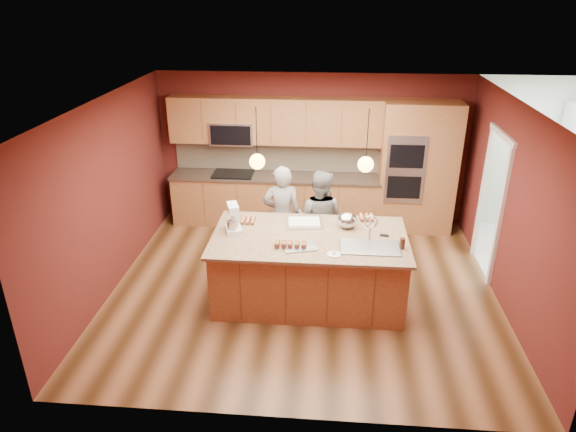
# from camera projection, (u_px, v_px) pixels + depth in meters

# --- Properties ---
(floor) EXTENTS (5.50, 5.50, 0.00)m
(floor) POSITION_uv_depth(u_px,v_px,m) (303.00, 287.00, 7.53)
(floor) COLOR #402611
(floor) RESTS_ON ground
(ceiling) EXTENTS (5.50, 5.50, 0.00)m
(ceiling) POSITION_uv_depth(u_px,v_px,m) (306.00, 103.00, 6.42)
(ceiling) COLOR white
(ceiling) RESTS_ON ground
(wall_back) EXTENTS (5.50, 0.00, 5.50)m
(wall_back) POSITION_uv_depth(u_px,v_px,m) (312.00, 149.00, 9.24)
(wall_back) COLOR #511916
(wall_back) RESTS_ON ground
(wall_front) EXTENTS (5.50, 0.00, 5.50)m
(wall_front) POSITION_uv_depth(u_px,v_px,m) (290.00, 308.00, 4.70)
(wall_front) COLOR #511916
(wall_front) RESTS_ON ground
(wall_left) EXTENTS (0.00, 5.00, 5.00)m
(wall_left) POSITION_uv_depth(u_px,v_px,m) (109.00, 196.00, 7.18)
(wall_left) COLOR #511916
(wall_left) RESTS_ON ground
(wall_right) EXTENTS (0.00, 5.00, 5.00)m
(wall_right) POSITION_uv_depth(u_px,v_px,m) (513.00, 209.00, 6.76)
(wall_right) COLOR #511916
(wall_right) RESTS_ON ground
(cabinet_run) EXTENTS (3.74, 0.64, 2.30)m
(cabinet_run) POSITION_uv_depth(u_px,v_px,m) (273.00, 172.00, 9.22)
(cabinet_run) COLOR brown
(cabinet_run) RESTS_ON floor
(oven_column) EXTENTS (1.30, 0.62, 2.30)m
(oven_column) POSITION_uv_depth(u_px,v_px,m) (417.00, 168.00, 8.91)
(oven_column) COLOR brown
(oven_column) RESTS_ON floor
(doorway_trim) EXTENTS (0.08, 1.11, 2.20)m
(doorway_trim) POSITION_uv_depth(u_px,v_px,m) (491.00, 206.00, 7.62)
(doorway_trim) COLOR silver
(doorway_trim) RESTS_ON wall_right
(pendant_left) EXTENTS (0.20, 0.20, 0.80)m
(pendant_left) POSITION_uv_depth(u_px,v_px,m) (257.00, 161.00, 6.52)
(pendant_left) COLOR black
(pendant_left) RESTS_ON ceiling
(pendant_right) EXTENTS (0.20, 0.20, 0.80)m
(pendant_right) POSITION_uv_depth(u_px,v_px,m) (366.00, 164.00, 6.42)
(pendant_right) COLOR black
(pendant_right) RESTS_ON ceiling
(island) EXTENTS (2.63, 1.47, 1.35)m
(island) POSITION_uv_depth(u_px,v_px,m) (310.00, 267.00, 7.08)
(island) COLOR brown
(island) RESTS_ON floor
(person_left) EXTENTS (0.62, 0.44, 1.61)m
(person_left) POSITION_uv_depth(u_px,v_px,m) (282.00, 216.00, 7.89)
(person_left) COLOR black
(person_left) RESTS_ON floor
(person_right) EXTENTS (0.89, 0.77, 1.56)m
(person_right) POSITION_uv_depth(u_px,v_px,m) (319.00, 219.00, 7.86)
(person_right) COLOR slate
(person_right) RESTS_ON floor
(stand_mixer) EXTENTS (0.28, 0.33, 0.39)m
(stand_mixer) POSITION_uv_depth(u_px,v_px,m) (233.00, 220.00, 6.97)
(stand_mixer) COLOR white
(stand_mixer) RESTS_ON island
(sheet_cake) EXTENTS (0.54, 0.42, 0.05)m
(sheet_cake) POSITION_uv_depth(u_px,v_px,m) (304.00, 223.00, 7.23)
(sheet_cake) COLOR white
(sheet_cake) RESTS_ON island
(cooling_rack) EXTENTS (0.49, 0.41, 0.02)m
(cooling_rack) POSITION_uv_depth(u_px,v_px,m) (299.00, 246.00, 6.60)
(cooling_rack) COLOR #B0B3B8
(cooling_rack) RESTS_ON island
(mixing_bowl) EXTENTS (0.27, 0.27, 0.23)m
(mixing_bowl) POSITION_uv_depth(u_px,v_px,m) (347.00, 220.00, 7.10)
(mixing_bowl) COLOR silver
(mixing_bowl) RESTS_ON island
(plate) EXTENTS (0.17, 0.17, 0.01)m
(plate) POSITION_uv_depth(u_px,v_px,m) (334.00, 254.00, 6.41)
(plate) COLOR white
(plate) RESTS_ON island
(tumbler) EXTENTS (0.07, 0.07, 0.14)m
(tumbler) POSITION_uv_depth(u_px,v_px,m) (402.00, 243.00, 6.55)
(tumbler) COLOR #36190E
(tumbler) RESTS_ON island
(phone) EXTENTS (0.13, 0.08, 0.01)m
(phone) POSITION_uv_depth(u_px,v_px,m) (384.00, 235.00, 6.90)
(phone) COLOR black
(phone) RESTS_ON island
(cupcakes_left) EXTENTS (0.21, 0.28, 0.06)m
(cupcakes_left) POSITION_uv_depth(u_px,v_px,m) (248.00, 220.00, 7.31)
(cupcakes_left) COLOR #CC8244
(cupcakes_left) RESTS_ON island
(cupcakes_rack) EXTENTS (0.43, 0.17, 0.08)m
(cupcakes_rack) POSITION_uv_depth(u_px,v_px,m) (290.00, 243.00, 6.58)
(cupcakes_rack) COLOR #CC8244
(cupcakes_rack) RESTS_ON island
(cupcakes_right) EXTENTS (0.21, 0.21, 0.06)m
(cupcakes_right) POSITION_uv_depth(u_px,v_px,m) (367.00, 217.00, 7.38)
(cupcakes_right) COLOR #CC8244
(cupcakes_right) RESTS_ON island
(dryer) EXTENTS (0.71, 0.72, 0.89)m
(dryer) POSITION_uv_depth(u_px,v_px,m) (567.00, 227.00, 8.35)
(dryer) COLOR white
(dryer) RESTS_ON floor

